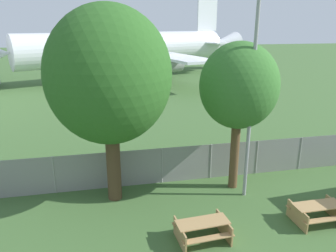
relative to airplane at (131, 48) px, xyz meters
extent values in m
cylinder|color=gray|center=(-7.27, -34.16, -3.40)|extent=(0.07, 0.07, 1.84)
cylinder|color=gray|center=(-4.72, -34.16, -3.40)|extent=(0.07, 0.07, 1.84)
cylinder|color=gray|center=(-2.18, -34.16, -3.40)|extent=(0.07, 0.07, 1.84)
cylinder|color=gray|center=(0.37, -34.16, -3.40)|extent=(0.07, 0.07, 1.84)
cylinder|color=gray|center=(2.91, -34.16, -3.40)|extent=(0.07, 0.07, 1.84)
cylinder|color=gray|center=(5.46, -34.16, -3.40)|extent=(0.07, 0.07, 1.84)
cube|color=gray|center=(0.37, -34.16, -3.40)|extent=(56.00, 0.01, 1.84)
cylinder|color=silver|center=(-0.40, -0.16, 0.05)|extent=(30.92, 16.03, 4.46)
cone|color=silver|center=(16.80, 6.83, 0.05)|extent=(6.67, 5.81, 4.01)
cube|color=silver|center=(4.58, -8.21, -0.62)|extent=(7.76, 14.86, 0.30)
cylinder|color=#939399|center=(4.14, -6.09, -1.77)|extent=(4.47, 3.37, 2.00)
cube|color=silver|center=(-2.46, 9.07, -0.62)|extent=(10.96, 14.51, 0.30)
cylinder|color=#939399|center=(-1.28, 7.25, -1.77)|extent=(4.47, 3.37, 2.00)
cube|color=silver|center=(13.19, 5.37, 5.62)|extent=(3.80, 1.73, 6.68)
cube|color=silver|center=(12.98, 5.28, 0.50)|extent=(7.00, 10.42, 0.20)
cylinder|color=#2D2D33|center=(-9.91, -4.03, -3.25)|extent=(0.24, 0.24, 2.14)
cylinder|color=#2D2D33|center=(-9.91, -4.03, -4.04)|extent=(0.63, 0.49, 0.56)
cylinder|color=#2D2D33|center=(2.07, -2.05, -3.25)|extent=(0.24, 0.24, 2.14)
cylinder|color=#2D2D33|center=(2.07, -2.05, -4.04)|extent=(0.63, 0.49, 0.56)
cylinder|color=#2D2D33|center=(0.05, 2.91, -3.25)|extent=(0.24, 0.24, 2.14)
cylinder|color=#2D2D33|center=(0.05, 2.91, -4.04)|extent=(0.63, 0.49, 0.56)
cube|color=tan|center=(3.25, -38.81, -3.58)|extent=(1.97, 0.76, 0.04)
cube|color=tan|center=(3.25, -38.25, -3.88)|extent=(1.97, 0.28, 0.04)
cube|color=tan|center=(3.25, -39.37, -3.88)|extent=(1.97, 0.28, 0.04)
cube|color=tan|center=(4.14, -38.81, -3.95)|extent=(0.06, 1.40, 0.74)
cube|color=tan|center=(2.37, -38.81, -3.95)|extent=(0.06, 1.40, 0.74)
cube|color=tan|center=(-1.60, -38.97, -3.58)|extent=(1.97, 0.89, 0.04)
cube|color=tan|center=(-1.64, -38.41, -3.88)|extent=(1.94, 0.41, 0.04)
cube|color=tan|center=(-1.57, -39.52, -3.88)|extent=(1.94, 0.41, 0.04)
cube|color=tan|center=(-0.74, -38.91, -3.95)|extent=(0.15, 1.40, 0.74)
cube|color=tan|center=(-2.46, -39.02, -3.95)|extent=(0.15, 1.40, 0.74)
cylinder|color=brown|center=(1.13, -35.30, -2.58)|extent=(0.43, 0.43, 3.49)
ellipsoid|color=#38702D|center=(1.13, -35.30, 0.67)|extent=(3.54, 3.54, 3.90)
cylinder|color=#4C3823|center=(-4.56, -35.22, -2.61)|extent=(0.62, 0.62, 3.41)
ellipsoid|color=#2D6023|center=(-4.56, -35.22, 1.29)|extent=(5.18, 5.18, 5.70)
cylinder|color=#99999E|center=(1.34, -36.18, 0.10)|extent=(0.16, 0.16, 8.83)
camera|label=1|loc=(-4.98, -48.77, 3.28)|focal=35.00mm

